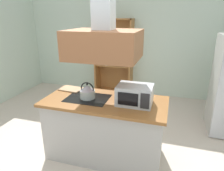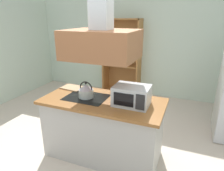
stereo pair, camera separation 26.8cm
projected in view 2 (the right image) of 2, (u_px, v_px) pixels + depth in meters
name	position (u px, v px, depth m)	size (l,w,h in m)	color
ground_plane	(92.00, 162.00, 2.96)	(7.80, 7.80, 0.00)	beige
wall_back	(145.00, 43.00, 5.13)	(6.00, 0.12, 2.70)	silver
kitchen_island	(103.00, 128.00, 2.98)	(1.71, 0.81, 0.90)	#AEA9A5
range_hood	(102.00, 36.00, 2.54)	(0.90, 0.70, 1.21)	brown
dish_cabinet	(122.00, 62.00, 5.29)	(0.96, 0.40, 1.94)	#A16734
kettle	(86.00, 91.00, 2.89)	(0.21, 0.21, 0.24)	#B7C2BE
cutting_board	(73.00, 88.00, 3.28)	(0.34, 0.24, 0.02)	#A37F57
microwave	(132.00, 96.00, 2.64)	(0.46, 0.35, 0.26)	#B7BABF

